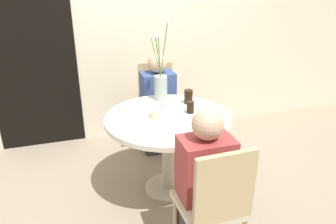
{
  "coord_description": "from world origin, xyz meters",
  "views": [
    {
      "loc": [
        -0.74,
        -2.38,
        1.85
      ],
      "look_at": [
        0.0,
        0.0,
        0.77
      ],
      "focal_mm": 35.0,
      "sensor_mm": 36.0,
      "label": 1
    }
  ],
  "objects_px": {
    "birthday_cake": "(163,113)",
    "flower_vase": "(161,81)",
    "person_woman": "(158,107)",
    "chair_far_back": "(156,100)",
    "side_plate": "(140,109)",
    "chair_near_front": "(215,202)",
    "drink_glass_1": "(188,97)",
    "drink_glass_0": "(208,118)",
    "person_guest": "(204,190)",
    "drink_glass_2": "(190,107)"
  },
  "relations": [
    {
      "from": "drink_glass_1",
      "to": "person_woman",
      "type": "xyz_separation_m",
      "value": [
        -0.15,
        0.51,
        -0.28
      ]
    },
    {
      "from": "chair_near_front",
      "to": "drink_glass_0",
      "type": "bearing_deg",
      "value": -110.88
    },
    {
      "from": "birthday_cake",
      "to": "side_plate",
      "type": "bearing_deg",
      "value": 123.49
    },
    {
      "from": "person_woman",
      "to": "drink_glass_2",
      "type": "bearing_deg",
      "value": -82.94
    },
    {
      "from": "birthday_cake",
      "to": "side_plate",
      "type": "relative_size",
      "value": 1.2
    },
    {
      "from": "drink_glass_1",
      "to": "drink_glass_2",
      "type": "distance_m",
      "value": 0.22
    },
    {
      "from": "flower_vase",
      "to": "drink_glass_2",
      "type": "xyz_separation_m",
      "value": [
        0.15,
        -0.37,
        -0.13
      ]
    },
    {
      "from": "chair_far_back",
      "to": "side_plate",
      "type": "distance_m",
      "value": 0.79
    },
    {
      "from": "drink_glass_0",
      "to": "drink_glass_1",
      "type": "bearing_deg",
      "value": 88.74
    },
    {
      "from": "drink_glass_1",
      "to": "person_guest",
      "type": "height_order",
      "value": "person_guest"
    },
    {
      "from": "chair_far_back",
      "to": "drink_glass_0",
      "type": "distance_m",
      "value": 1.17
    },
    {
      "from": "birthday_cake",
      "to": "person_woman",
      "type": "xyz_separation_m",
      "value": [
        0.16,
        0.74,
        -0.26
      ]
    },
    {
      "from": "drink_glass_2",
      "to": "side_plate",
      "type": "bearing_deg",
      "value": 154.12
    },
    {
      "from": "flower_vase",
      "to": "drink_glass_0",
      "type": "xyz_separation_m",
      "value": [
        0.21,
        -0.63,
        -0.12
      ]
    },
    {
      "from": "flower_vase",
      "to": "side_plate",
      "type": "bearing_deg",
      "value": -142.97
    },
    {
      "from": "chair_near_front",
      "to": "drink_glass_0",
      "type": "distance_m",
      "value": 0.74
    },
    {
      "from": "person_woman",
      "to": "drink_glass_1",
      "type": "bearing_deg",
      "value": -73.47
    },
    {
      "from": "chair_far_back",
      "to": "chair_near_front",
      "type": "xyz_separation_m",
      "value": [
        -0.11,
        -1.79,
        0.0
      ]
    },
    {
      "from": "flower_vase",
      "to": "drink_glass_0",
      "type": "height_order",
      "value": "flower_vase"
    },
    {
      "from": "birthday_cake",
      "to": "person_guest",
      "type": "distance_m",
      "value": 0.79
    },
    {
      "from": "drink_glass_0",
      "to": "chair_near_front",
      "type": "bearing_deg",
      "value": -109.23
    },
    {
      "from": "birthday_cake",
      "to": "drink_glass_0",
      "type": "height_order",
      "value": "birthday_cake"
    },
    {
      "from": "drink_glass_2",
      "to": "drink_glass_1",
      "type": "bearing_deg",
      "value": 73.77
    },
    {
      "from": "birthday_cake",
      "to": "drink_glass_1",
      "type": "bearing_deg",
      "value": 36.47
    },
    {
      "from": "flower_vase",
      "to": "person_guest",
      "type": "relative_size",
      "value": 0.7
    },
    {
      "from": "chair_far_back",
      "to": "birthday_cake",
      "type": "distance_m",
      "value": 0.95
    },
    {
      "from": "person_guest",
      "to": "drink_glass_1",
      "type": "bearing_deg",
      "value": 75.86
    },
    {
      "from": "flower_vase",
      "to": "person_woman",
      "type": "height_order",
      "value": "flower_vase"
    },
    {
      "from": "flower_vase",
      "to": "side_plate",
      "type": "relative_size",
      "value": 4.82
    },
    {
      "from": "drink_glass_1",
      "to": "birthday_cake",
      "type": "bearing_deg",
      "value": -143.53
    },
    {
      "from": "drink_glass_2",
      "to": "person_woman",
      "type": "height_order",
      "value": "person_woman"
    },
    {
      "from": "birthday_cake",
      "to": "flower_vase",
      "type": "distance_m",
      "value": 0.43
    },
    {
      "from": "birthday_cake",
      "to": "person_guest",
      "type": "bearing_deg",
      "value": -84.57
    },
    {
      "from": "chair_near_front",
      "to": "side_plate",
      "type": "relative_size",
      "value": 5.85
    },
    {
      "from": "birthday_cake",
      "to": "flower_vase",
      "type": "relative_size",
      "value": 0.25
    },
    {
      "from": "flower_vase",
      "to": "side_plate",
      "type": "xyz_separation_m",
      "value": [
        -0.24,
        -0.18,
        -0.18
      ]
    },
    {
      "from": "side_plate",
      "to": "drink_glass_2",
      "type": "relative_size",
      "value": 1.57
    },
    {
      "from": "birthday_cake",
      "to": "person_guest",
      "type": "height_order",
      "value": "person_guest"
    },
    {
      "from": "chair_far_back",
      "to": "drink_glass_0",
      "type": "height_order",
      "value": "chair_far_back"
    },
    {
      "from": "birthday_cake",
      "to": "drink_glass_2",
      "type": "distance_m",
      "value": 0.25
    },
    {
      "from": "chair_far_back",
      "to": "person_guest",
      "type": "distance_m",
      "value": 1.64
    },
    {
      "from": "drink_glass_0",
      "to": "person_guest",
      "type": "height_order",
      "value": "person_guest"
    },
    {
      "from": "side_plate",
      "to": "drink_glass_2",
      "type": "distance_m",
      "value": 0.44
    },
    {
      "from": "side_plate",
      "to": "birthday_cake",
      "type": "bearing_deg",
      "value": -56.51
    },
    {
      "from": "chair_far_back",
      "to": "drink_glass_2",
      "type": "bearing_deg",
      "value": -76.83
    },
    {
      "from": "chair_far_back",
      "to": "person_woman",
      "type": "xyz_separation_m",
      "value": [
        -0.02,
        -0.16,
        -0.02
      ]
    },
    {
      "from": "birthday_cake",
      "to": "drink_glass_0",
      "type": "relative_size",
      "value": 1.65
    },
    {
      "from": "drink_glass_0",
      "to": "drink_glass_2",
      "type": "height_order",
      "value": "drink_glass_0"
    },
    {
      "from": "drink_glass_1",
      "to": "person_woman",
      "type": "distance_m",
      "value": 0.6
    },
    {
      "from": "birthday_cake",
      "to": "side_plate",
      "type": "height_order",
      "value": "birthday_cake"
    }
  ]
}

